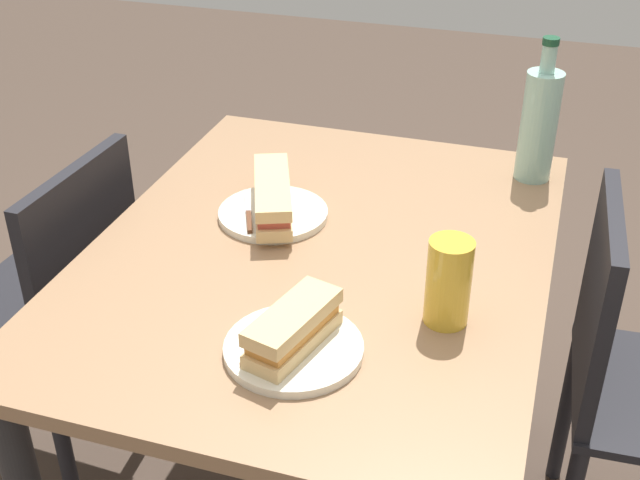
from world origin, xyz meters
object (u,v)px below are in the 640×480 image
at_px(knife_near, 265,337).
at_px(knife_far, 248,213).
at_px(water_bottle, 539,123).
at_px(baguette_sandwich_near, 293,328).
at_px(plate_far, 273,214).
at_px(beer_glass, 448,282).
at_px(plate_near, 294,348).
at_px(chair_near, 634,376).
at_px(baguette_sandwich_far, 273,196).
at_px(dining_table, 320,299).
at_px(chair_far, 58,307).

bearing_deg(knife_near, knife_far, 25.41).
bearing_deg(water_bottle, baguette_sandwich_near, 157.78).
xyz_separation_m(plate_far, beer_glass, (-0.24, -0.40, 0.07)).
height_order(plate_near, knife_near, knife_near).
bearing_deg(knife_far, chair_near, -84.18).
xyz_separation_m(baguette_sandwich_far, water_bottle, (0.34, -0.49, 0.08)).
bearing_deg(knife_near, dining_table, 0.94).
bearing_deg(water_bottle, baguette_sandwich_far, 125.15).
bearing_deg(baguette_sandwich_near, water_bottle, -22.22).
xyz_separation_m(baguette_sandwich_far, beer_glass, (-0.24, -0.40, 0.03)).
bearing_deg(knife_near, baguette_sandwich_near, -92.22).
bearing_deg(baguette_sandwich_far, chair_far, 100.66).
bearing_deg(baguette_sandwich_near, beer_glass, -53.67).
height_order(knife_near, beer_glass, beer_glass).
height_order(chair_far, baguette_sandwich_near, chair_far).
bearing_deg(knife_far, baguette_sandwich_far, -55.45).
height_order(knife_near, baguette_sandwich_far, baguette_sandwich_far).
distance_m(baguette_sandwich_near, beer_glass, 0.27).
bearing_deg(baguette_sandwich_far, plate_near, -155.49).
height_order(chair_near, baguette_sandwich_far, chair_near).
bearing_deg(knife_far, knife_near, -154.59).
distance_m(knife_near, plate_far, 0.42).
bearing_deg(beer_glass, baguette_sandwich_near, 126.33).
xyz_separation_m(baguette_sandwich_near, beer_glass, (0.16, -0.22, 0.03)).
relative_size(dining_table, baguette_sandwich_far, 4.22).
distance_m(plate_far, beer_glass, 0.47).
distance_m(chair_far, knife_near, 0.76).
bearing_deg(chair_far, chair_near, -83.36).
xyz_separation_m(plate_near, water_bottle, (0.75, -0.31, 0.12)).
bearing_deg(knife_near, beer_glass, -59.40).
bearing_deg(water_bottle, plate_far, 125.15).
relative_size(baguette_sandwich_far, water_bottle, 0.83).
distance_m(knife_near, knife_far, 0.41).
height_order(dining_table, water_bottle, water_bottle).
height_order(chair_far, plate_near, chair_far).
xyz_separation_m(chair_far, knife_near, (-0.31, -0.63, 0.29)).
bearing_deg(chair_near, chair_far, 96.64).
distance_m(knife_near, beer_glass, 0.31).
relative_size(chair_near, baguette_sandwich_far, 3.25).
xyz_separation_m(chair_near, water_bottle, (0.29, 0.27, 0.40)).
relative_size(dining_table, plate_far, 4.98).
bearing_deg(water_bottle, dining_table, 140.40).
relative_size(dining_table, baguette_sandwich_near, 5.66).
relative_size(plate_far, water_bottle, 0.70).
bearing_deg(plate_far, chair_near, -86.04).
xyz_separation_m(dining_table, plate_far, (0.09, 0.13, 0.13)).
relative_size(chair_near, baguette_sandwich_near, 4.36).
height_order(baguette_sandwich_far, beer_glass, beer_glass).
xyz_separation_m(dining_table, beer_glass, (-0.15, -0.27, 0.20)).
height_order(chair_far, knife_far, chair_far).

